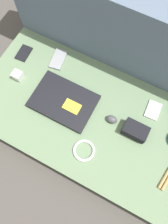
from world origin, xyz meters
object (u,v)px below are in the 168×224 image
computer_mouse (112,119)px  phone_silver (24,53)px  laptop (64,101)px  charger_brick (18,75)px  phone_black (153,110)px  phone_small (58,59)px  camera_pouch (135,131)px

computer_mouse → phone_silver: computer_mouse is taller
laptop → phone_silver: laptop is taller
laptop → charger_brick: charger_brick is taller
phone_black → charger_brick: size_ratio=2.03×
phone_small → camera_pouch: (0.56, -0.19, 0.02)m
laptop → charger_brick: size_ratio=6.47×
laptop → phone_silver: bearing=156.4°
phone_black → camera_pouch: bearing=-108.9°
camera_pouch → laptop: bearing=-176.5°
phone_silver → camera_pouch: size_ratio=0.87×
laptop → phone_black: size_ratio=3.18×
phone_small → camera_pouch: 0.59m
computer_mouse → phone_small: bearing=158.1°
computer_mouse → phone_black: size_ratio=0.56×
phone_black → computer_mouse: bearing=-142.2°
computer_mouse → charger_brick: charger_brick is taller
phone_silver → phone_black: size_ratio=1.04×
phone_silver → charger_brick: (0.06, -0.15, 0.02)m
laptop → computer_mouse: size_ratio=5.73×
computer_mouse → camera_pouch: bearing=0.1°
phone_black → camera_pouch: 0.16m
laptop → camera_pouch: size_ratio=2.65×
laptop → phone_black: bearing=22.0°
computer_mouse → charger_brick: size_ratio=1.13×
laptop → phone_silver: (-0.36, 0.16, -0.01)m
laptop → phone_small: 0.27m
camera_pouch → phone_silver: bearing=170.1°
phone_silver → charger_brick: bearing=-72.0°
phone_silver → camera_pouch: 0.78m
phone_small → phone_black: bearing=-12.8°
computer_mouse → phone_small: (-0.43, 0.19, -0.01)m
phone_small → charger_brick: bearing=-134.9°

